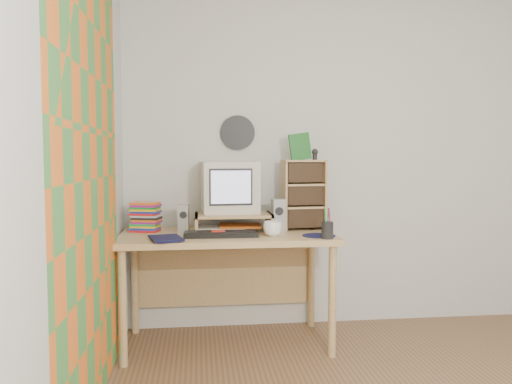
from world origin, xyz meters
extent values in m
plane|color=silver|center=(0.00, 1.75, 1.25)|extent=(3.50, 0.00, 3.50)
plane|color=silver|center=(-1.75, 0.00, 1.25)|extent=(0.00, 3.50, 3.50)
plane|color=orange|center=(-1.71, 0.48, 1.15)|extent=(0.00, 2.20, 2.20)
cylinder|color=black|center=(-0.93, 1.73, 1.43)|extent=(0.25, 0.02, 0.25)
cube|color=#D7BE73|center=(-1.03, 1.38, 0.73)|extent=(1.40, 0.70, 0.04)
cube|color=#D7BE73|center=(-1.03, 1.71, 0.38)|extent=(1.33, 0.02, 0.41)
cylinder|color=#D7BE73|center=(-1.67, 1.09, 0.35)|extent=(0.05, 0.05, 0.71)
cylinder|color=#D7BE73|center=(-0.39, 1.09, 0.35)|extent=(0.05, 0.05, 0.71)
cylinder|color=#D7BE73|center=(-1.67, 1.67, 0.35)|extent=(0.05, 0.05, 0.71)
cylinder|color=#D7BE73|center=(-0.39, 1.67, 0.35)|extent=(0.05, 0.05, 0.71)
cube|color=tan|center=(-1.23, 1.48, 0.81)|extent=(0.02, 0.30, 0.12)
cube|color=tan|center=(-0.73, 1.48, 0.81)|extent=(0.02, 0.30, 0.12)
cube|color=tan|center=(-0.98, 1.48, 0.86)|extent=(0.52, 0.30, 0.02)
cube|color=beige|center=(-1.00, 1.53, 1.05)|extent=(0.40, 0.40, 0.35)
cube|color=#A2A2A6|center=(-1.32, 1.45, 0.84)|extent=(0.08, 0.08, 0.19)
cube|color=#A2A2A6|center=(-0.68, 1.41, 0.86)|extent=(0.09, 0.09, 0.22)
cube|color=black|center=(-1.07, 1.25, 0.77)|extent=(0.47, 0.17, 0.03)
cube|color=tan|center=(-0.49, 1.50, 0.99)|extent=(0.30, 0.18, 0.48)
imported|color=white|center=(-0.75, 1.23, 0.80)|extent=(0.15, 0.15, 0.09)
imported|color=#0E0F34|center=(-1.50, 1.12, 0.77)|extent=(0.25, 0.21, 0.04)
cylinder|color=#111035|center=(-0.45, 1.20, 0.75)|extent=(0.27, 0.27, 0.00)
cube|color=red|center=(-1.09, 1.23, 0.77)|extent=(0.09, 0.05, 0.04)
cube|color=#1C6223|center=(-0.52, 1.49, 1.33)|extent=(0.14, 0.04, 0.18)
camera|label=1|loc=(-1.22, -1.89, 1.25)|focal=35.00mm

